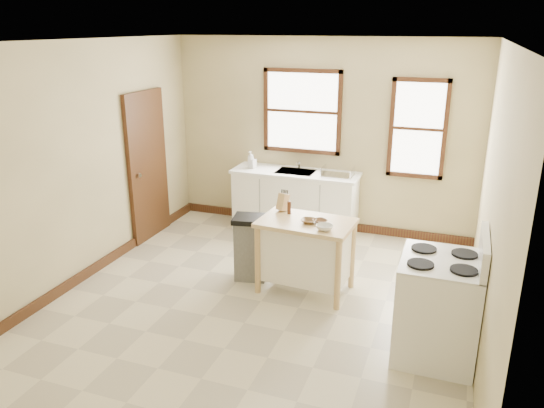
{
  "coord_description": "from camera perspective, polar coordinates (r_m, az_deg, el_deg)",
  "views": [
    {
      "loc": [
        1.91,
        -4.93,
        2.95
      ],
      "look_at": [
        -0.01,
        0.4,
        1.03
      ],
      "focal_mm": 35.0,
      "sensor_mm": 36.0,
      "label": 1
    }
  ],
  "objects": [
    {
      "name": "floor",
      "position": [
        6.06,
        -1.18,
        -10.41
      ],
      "size": [
        5.0,
        5.0,
        0.0
      ],
      "primitive_type": "plane",
      "color": "#B0A68B",
      "rests_on": "ground"
    },
    {
      "name": "ceiling",
      "position": [
        5.29,
        -1.4,
        17.12
      ],
      "size": [
        5.0,
        5.0,
        0.0
      ],
      "primitive_type": "plane",
      "rotation": [
        3.14,
        0.0,
        0.0
      ],
      "color": "white",
      "rests_on": "ground"
    },
    {
      "name": "wall_back",
      "position": [
        7.83,
        5.37,
        7.25
      ],
      "size": [
        4.5,
        0.04,
        2.8
      ],
      "primitive_type": "cube",
      "color": "#CDBB86",
      "rests_on": "ground"
    },
    {
      "name": "wall_left",
      "position": [
        6.64,
        -19.77,
        4.13
      ],
      "size": [
        0.04,
        5.0,
        2.8
      ],
      "primitive_type": "cube",
      "color": "#CDBB86",
      "rests_on": "ground"
    },
    {
      "name": "wall_right",
      "position": [
        5.18,
        22.63,
        -0.16
      ],
      "size": [
        0.04,
        5.0,
        2.8
      ],
      "primitive_type": "cube",
      "color": "#CDBB86",
      "rests_on": "ground"
    },
    {
      "name": "window_main",
      "position": [
        7.83,
        3.26,
        9.91
      ],
      "size": [
        1.17,
        0.06,
        1.22
      ],
      "primitive_type": null,
      "color": "#36160E",
      "rests_on": "wall_back"
    },
    {
      "name": "window_side",
      "position": [
        7.55,
        15.42,
        7.79
      ],
      "size": [
        0.77,
        0.06,
        1.37
      ],
      "primitive_type": null,
      "color": "#36160E",
      "rests_on": "wall_back"
    },
    {
      "name": "door_left",
      "position": [
        7.71,
        -13.23,
        3.98
      ],
      "size": [
        0.06,
        0.9,
        2.1
      ],
      "primitive_type": "cube",
      "color": "#36160E",
      "rests_on": "ground"
    },
    {
      "name": "baseboard_back",
      "position": [
        8.17,
        5.04,
        -2.03
      ],
      "size": [
        4.5,
        0.04,
        0.12
      ],
      "primitive_type": "cube",
      "color": "#36160E",
      "rests_on": "ground"
    },
    {
      "name": "baseboard_left",
      "position": [
        7.05,
        -18.39,
        -6.47
      ],
      "size": [
        0.04,
        5.0,
        0.12
      ],
      "primitive_type": "cube",
      "color": "#36160E",
      "rests_on": "ground"
    },
    {
      "name": "sink_counter",
      "position": [
        7.87,
        2.5,
        0.29
      ],
      "size": [
        1.86,
        0.62,
        0.92
      ],
      "primitive_type": null,
      "color": "white",
      "rests_on": "ground"
    },
    {
      "name": "faucet",
      "position": [
        7.87,
        2.95,
        4.62
      ],
      "size": [
        0.03,
        0.03,
        0.22
      ],
      "primitive_type": "cylinder",
      "color": "silver",
      "rests_on": "sink_counter"
    },
    {
      "name": "soap_bottle_a",
      "position": [
        7.9,
        -2.32,
        4.79
      ],
      "size": [
        0.12,
        0.12,
        0.25
      ],
      "primitive_type": "imported",
      "rotation": [
        0.0,
        0.0,
        -0.31
      ],
      "color": "#B2B2B2",
      "rests_on": "sink_counter"
    },
    {
      "name": "soap_bottle_b",
      "position": [
        7.89,
        -2.13,
        4.61
      ],
      "size": [
        0.11,
        0.11,
        0.2
      ],
      "primitive_type": "imported",
      "rotation": [
        0.0,
        0.0,
        -0.27
      ],
      "color": "#B2B2B2",
      "rests_on": "sink_counter"
    },
    {
      "name": "dish_rack",
      "position": [
        7.54,
        7.08,
        3.42
      ],
      "size": [
        0.52,
        0.46,
        0.11
      ],
      "primitive_type": null,
      "rotation": [
        0.0,
        0.0,
        -0.35
      ],
      "color": "silver",
      "rests_on": "sink_counter"
    },
    {
      "name": "kitchen_island",
      "position": [
        6.12,
        3.62,
        -5.59
      ],
      "size": [
        1.09,
        0.74,
        0.86
      ],
      "primitive_type": null,
      "rotation": [
        0.0,
        0.0,
        -0.07
      ],
      "color": "#F0BD8D",
      "rests_on": "ground"
    },
    {
      "name": "knife_block",
      "position": [
        6.24,
        1.18,
        0.15
      ],
      "size": [
        0.13,
        0.13,
        0.2
      ],
      "primitive_type": null,
      "rotation": [
        0.0,
        0.0,
        -0.41
      ],
      "color": "tan",
      "rests_on": "kitchen_island"
    },
    {
      "name": "pepper_grinder",
      "position": [
        6.15,
        1.86,
        -0.4
      ],
      "size": [
        0.05,
        0.05,
        0.15
      ],
      "primitive_type": "cylinder",
      "rotation": [
        0.0,
        0.0,
        0.08
      ],
      "color": "#422111",
      "rests_on": "kitchen_island"
    },
    {
      "name": "bowl_a",
      "position": [
        5.9,
        3.96,
        -1.84
      ],
      "size": [
        0.17,
        0.17,
        0.04
      ],
      "primitive_type": "imported",
      "rotation": [
        0.0,
        0.0,
        -0.03
      ],
      "color": "brown",
      "rests_on": "kitchen_island"
    },
    {
      "name": "bowl_b",
      "position": [
        5.91,
        5.19,
        -1.84
      ],
      "size": [
        0.21,
        0.21,
        0.04
      ],
      "primitive_type": "imported",
      "rotation": [
        0.0,
        0.0,
        0.88
      ],
      "color": "brown",
      "rests_on": "kitchen_island"
    },
    {
      "name": "bowl_c",
      "position": [
        5.71,
        5.67,
        -2.53
      ],
      "size": [
        0.25,
        0.25,
        0.06
      ],
      "primitive_type": "imported",
      "rotation": [
        0.0,
        0.0,
        -0.49
      ],
      "color": "silver",
      "rests_on": "kitchen_island"
    },
    {
      "name": "trash_bin",
      "position": [
        6.42,
        -2.27,
        -4.71
      ],
      "size": [
        0.47,
        0.41,
        0.79
      ],
      "primitive_type": null,
      "rotation": [
        0.0,
        0.0,
        0.2
      ],
      "color": "#585856",
      "rests_on": "ground"
    },
    {
      "name": "gas_stove",
      "position": [
        5.12,
        17.52,
        -9.3
      ],
      "size": [
        0.77,
        0.79,
        1.24
      ],
      "primitive_type": null,
      "color": "white",
      "rests_on": "ground"
    }
  ]
}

